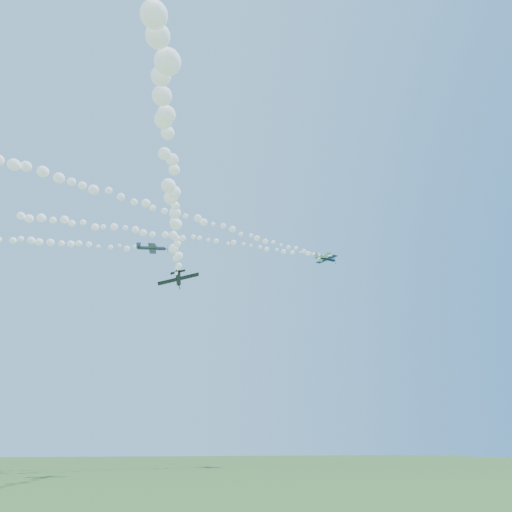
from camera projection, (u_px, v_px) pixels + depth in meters
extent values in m
plane|color=#30541F|center=(231.00, 471.00, 88.45)|extent=(260.00, 260.00, 0.00)
cylinder|color=white|center=(323.00, 256.00, 121.18)|extent=(5.40, 1.46, 1.22)
cone|color=white|center=(332.00, 257.00, 122.13)|extent=(0.77, 0.79, 0.76)
cone|color=#AF141A|center=(334.00, 257.00, 122.26)|extent=(0.32, 0.28, 0.27)
cube|color=black|center=(333.00, 257.00, 122.22)|extent=(0.21, 0.16, 1.68)
cube|color=white|center=(324.00, 257.00, 121.21)|extent=(2.01, 6.65, 0.43)
cube|color=white|center=(316.00, 256.00, 120.41)|extent=(0.99, 2.37, 0.20)
cube|color=#AF141A|center=(315.00, 254.00, 120.58)|extent=(0.94, 0.19, 1.13)
sphere|color=black|center=(326.00, 255.00, 121.56)|extent=(0.76, 0.71, 0.71)
cylinder|color=#0E1F3E|center=(326.00, 259.00, 122.69)|extent=(6.05, 2.89, 1.22)
cone|color=#0E1F3E|center=(334.00, 261.00, 124.49)|extent=(0.99, 1.02, 0.85)
cone|color=white|center=(335.00, 261.00, 124.74)|extent=(0.40, 0.38, 0.30)
cube|color=black|center=(335.00, 261.00, 124.67)|extent=(0.18, 0.26, 1.93)
cube|color=#0E1F3E|center=(327.00, 259.00, 122.79)|extent=(4.25, 7.52, 0.52)
cube|color=#0E1F3E|center=(319.00, 257.00, 121.22)|extent=(1.80, 2.77, 0.23)
cube|color=white|center=(319.00, 255.00, 121.37)|extent=(0.98, 0.52, 1.28)
sphere|color=black|center=(328.00, 258.00, 123.29)|extent=(0.98, 0.99, 0.80)
cylinder|color=#34394D|center=(151.00, 248.00, 98.19)|extent=(6.28, 1.79, 1.12)
cone|color=#34394D|center=(166.00, 249.00, 98.80)|extent=(0.87, 0.92, 0.86)
cone|color=navy|center=(168.00, 249.00, 98.89)|extent=(0.36, 0.33, 0.30)
cube|color=black|center=(168.00, 249.00, 98.87)|extent=(0.14, 0.37, 1.96)
cube|color=#34394D|center=(152.00, 249.00, 98.20)|extent=(1.79, 7.65, 1.08)
cube|color=#34394D|center=(139.00, 247.00, 97.69)|extent=(0.96, 2.70, 0.42)
cube|color=navy|center=(139.00, 245.00, 97.84)|extent=(1.04, 0.27, 1.28)
sphere|color=black|center=(155.00, 247.00, 98.46)|extent=(0.80, 0.85, 0.85)
cylinder|color=black|center=(178.00, 278.00, 84.60)|extent=(2.42, 6.72, 0.98)
cone|color=black|center=(179.00, 284.00, 87.86)|extent=(1.04, 0.97, 0.90)
cone|color=gold|center=(179.00, 285.00, 88.32)|extent=(0.38, 0.40, 0.31)
cube|color=black|center=(179.00, 285.00, 88.20)|extent=(0.79, 0.13, 2.06)
cube|color=black|center=(179.00, 279.00, 84.80)|extent=(8.01, 2.28, 2.65)
cube|color=black|center=(178.00, 272.00, 81.90)|extent=(2.85, 1.16, 0.96)
cube|color=gold|center=(177.00, 269.00, 82.04)|extent=(0.58, 1.10, 1.31)
sphere|color=black|center=(178.00, 278.00, 85.60)|extent=(1.07, 0.88, 1.01)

